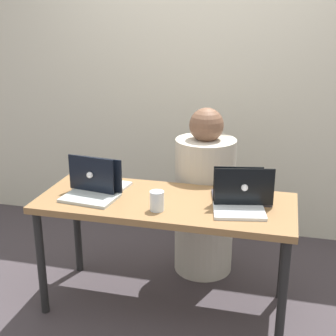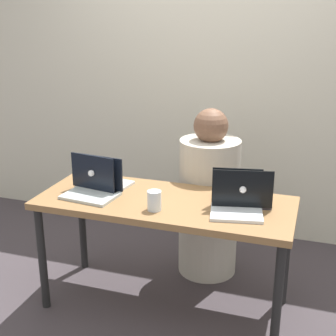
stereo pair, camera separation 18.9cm
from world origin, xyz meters
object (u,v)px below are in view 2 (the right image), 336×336
at_px(laptop_front_right, 237,203).
at_px(water_glass_center, 154,202).
at_px(person_at_center, 209,202).
at_px(laptop_front_left, 94,187).
at_px(laptop_back_left, 101,180).
at_px(laptop_back_right, 241,196).

height_order(laptop_front_right, water_glass_center, laptop_front_right).
distance_m(person_at_center, laptop_front_right, 0.65).
height_order(person_at_center, laptop_front_left, person_at_center).
height_order(laptop_front_left, laptop_back_left, laptop_back_left).
bearing_deg(person_at_center, laptop_back_right, 109.36).
relative_size(person_at_center, laptop_front_left, 3.51).
height_order(laptop_back_left, water_glass_center, laptop_back_left).
distance_m(laptop_front_right, laptop_back_right, 0.11).
relative_size(laptop_front_right, water_glass_center, 2.86).
height_order(person_at_center, laptop_back_left, person_at_center).
bearing_deg(laptop_back_right, water_glass_center, 15.14).
xyz_separation_m(laptop_back_left, laptop_back_right, (0.88, 0.02, -0.00)).
relative_size(laptop_back_left, laptop_back_right, 0.90).
xyz_separation_m(laptop_back_left, water_glass_center, (0.44, -0.22, -0.00)).
bearing_deg(laptop_front_left, person_at_center, 50.01).
bearing_deg(laptop_back_right, laptop_front_right, 73.71).
bearing_deg(person_at_center, water_glass_center, 61.70).
xyz_separation_m(laptop_front_right, laptop_front_left, (-0.86, -0.02, -0.00)).
distance_m(laptop_back_left, laptop_back_right, 0.88).
xyz_separation_m(person_at_center, laptop_front_left, (-0.58, -0.56, 0.24)).
relative_size(person_at_center, laptop_back_right, 3.11).
bearing_deg(laptop_back_left, laptop_back_right, -170.07).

